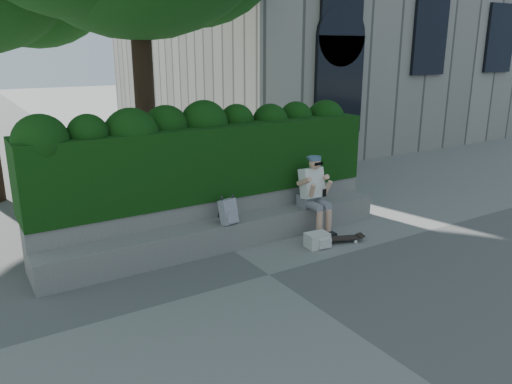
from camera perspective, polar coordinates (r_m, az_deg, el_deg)
ground at (r=7.36m, az=1.50°, el=-9.43°), size 80.00×80.00×0.00m
bench_ledge at (r=8.26m, az=-3.29°, el=-4.84°), size 6.00×0.45×0.45m
planter_wall at (r=8.60m, az=-4.83°, el=-2.94°), size 6.00×0.50×0.75m
hedge at (r=8.54m, az=-5.67°, el=3.69°), size 6.00×1.00×1.20m
person at (r=8.82m, az=6.62°, el=0.05°), size 0.40×0.76×1.38m
skateboard at (r=8.60m, az=9.42°, el=-5.28°), size 0.80×0.46×0.08m
backpack_plaid at (r=8.02m, az=-3.18°, el=-2.25°), size 0.30×0.21×0.40m
backpack_ground at (r=8.35m, az=7.00°, el=-5.47°), size 0.40×0.29×0.24m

